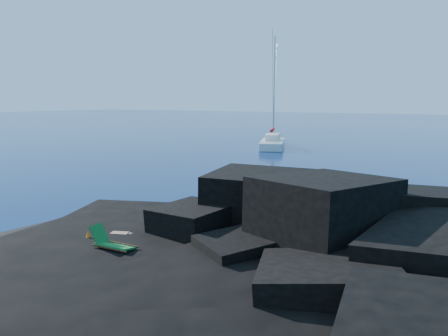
# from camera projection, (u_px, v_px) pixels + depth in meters

# --- Properties ---
(ground) EXTENTS (400.00, 400.00, 0.00)m
(ground) POSITION_uv_depth(u_px,v_px,m) (21.00, 234.00, 20.78)
(ground) COLOR #031436
(ground) RESTS_ON ground
(headland) EXTENTS (24.00, 24.00, 3.60)m
(headland) POSITION_uv_depth(u_px,v_px,m) (301.00, 267.00, 16.59)
(headland) COLOR black
(headland) RESTS_ON ground
(beach) EXTENTS (9.08, 6.86, 0.70)m
(beach) POSITION_uv_depth(u_px,v_px,m) (95.00, 247.00, 18.88)
(beach) COLOR black
(beach) RESTS_ON ground
(surf_foam) EXTENTS (10.00, 8.00, 0.06)m
(surf_foam) POSITION_uv_depth(u_px,v_px,m) (169.00, 224.00, 22.41)
(surf_foam) COLOR white
(surf_foam) RESTS_ON ground
(sailboat) EXTENTS (7.99, 14.15, 14.75)m
(sailboat) POSITION_uv_depth(u_px,v_px,m) (273.00, 147.00, 58.73)
(sailboat) COLOR silver
(sailboat) RESTS_ON ground
(deck_chair) EXTENTS (1.82, 0.88, 1.22)m
(deck_chair) POSITION_uv_depth(u_px,v_px,m) (115.00, 240.00, 16.81)
(deck_chair) COLOR #186C2B
(deck_chair) RESTS_ON beach
(towel) EXTENTS (2.32, 1.73, 0.06)m
(towel) POSITION_uv_depth(u_px,v_px,m) (120.00, 239.00, 18.86)
(towel) COLOR silver
(towel) RESTS_ON beach
(sunbather) EXTENTS (2.04, 1.23, 0.27)m
(sunbather) POSITION_uv_depth(u_px,v_px,m) (120.00, 235.00, 18.83)
(sunbather) COLOR #B0785C
(sunbather) RESTS_ON towel
(marker_cone) EXTENTS (0.40, 0.40, 0.56)m
(marker_cone) POSITION_uv_depth(u_px,v_px,m) (88.00, 237.00, 18.22)
(marker_cone) COLOR orange
(marker_cone) RESTS_ON beach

